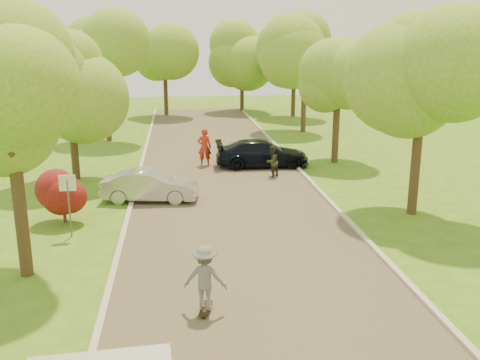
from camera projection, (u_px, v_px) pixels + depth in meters
name	position (u px, v px, depth m)	size (l,w,h in m)	color
ground	(257.00, 278.00, 15.09)	(100.00, 100.00, 0.00)	#3D6919
road	(229.00, 197.00, 22.76)	(8.00, 60.00, 0.01)	#4C4438
curb_left	(132.00, 199.00, 22.29)	(0.18, 60.00, 0.12)	#B2AD9E
curb_right	(322.00, 193.00, 23.21)	(0.18, 60.00, 0.12)	#B2AD9E
street_sign	(68.00, 193.00, 17.86)	(0.55, 0.06, 2.17)	#59595E
red_shrub	(63.00, 194.00, 19.36)	(1.70, 1.70, 1.95)	#382619
tree_l_mida	(15.00, 93.00, 14.00)	(4.71, 4.60, 7.39)	#382619
tree_l_midb	(73.00, 83.00, 24.65)	(4.30, 4.20, 6.62)	#382619
tree_l_far	(107.00, 56.00, 34.08)	(4.92, 4.80, 7.79)	#382619
tree_r_mida	(430.00, 68.00, 19.27)	(5.13, 5.00, 7.95)	#382619
tree_r_midb	(342.00, 72.00, 28.03)	(4.51, 4.40, 7.01)	#382619
tree_r_far	(309.00, 49.00, 37.46)	(5.33, 5.20, 8.34)	#382619
tree_bg_a	(89.00, 55.00, 41.52)	(5.12, 5.00, 7.72)	#382619
tree_bg_b	(297.00, 51.00, 45.33)	(5.12, 5.00, 7.95)	#382619
tree_bg_c	(167.00, 57.00, 46.12)	(4.92, 4.80, 7.33)	#382619
tree_bg_d	(244.00, 53.00, 48.77)	(5.12, 5.00, 7.72)	#382619
silver_sedan	(150.00, 186.00, 22.14)	(1.38, 3.95, 1.30)	#A7A7AC
dark_sedan	(262.00, 153.00, 28.11)	(1.98, 4.88, 1.42)	black
longboard	(206.00, 309.00, 13.19)	(0.42, 0.87, 0.10)	black
skateboarder	(205.00, 278.00, 12.98)	(1.06, 0.61, 1.64)	slate
person_striped	(204.00, 147.00, 28.26)	(0.73, 0.48, 1.99)	#B4261B
person_olive	(272.00, 161.00, 25.94)	(0.76, 0.59, 1.56)	#292D1B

